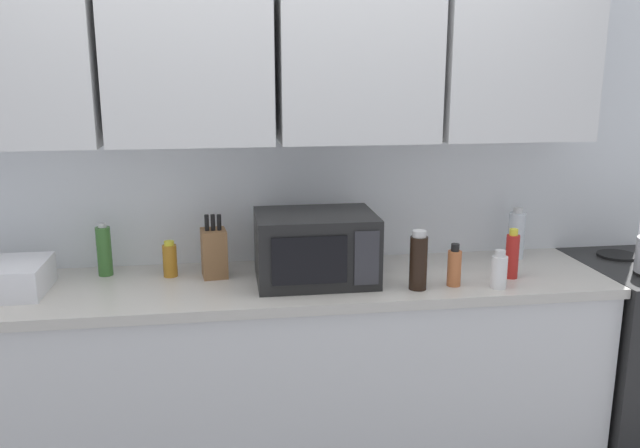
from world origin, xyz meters
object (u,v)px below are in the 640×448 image
(bottle_amber_vinegar, at_px, (170,260))
(bottle_spice_jar, at_px, (454,267))
(bottle_soy_dark, at_px, (418,261))
(bottle_red_sauce, at_px, (512,255))
(knife_block, at_px, (214,252))
(bottle_green_oil, at_px, (104,251))
(bottle_white_jar, at_px, (499,271))
(bottle_clear_tall, at_px, (516,235))
(microwave, at_px, (316,247))

(bottle_amber_vinegar, distance_m, bottle_spice_jar, 1.17)
(bottle_soy_dark, xyz_separation_m, bottle_red_sauce, (0.42, 0.08, -0.02))
(knife_block, bearing_deg, bottle_green_oil, 169.69)
(bottle_white_jar, bearing_deg, bottle_soy_dark, 173.84)
(bottle_white_jar, bearing_deg, bottle_clear_tall, 57.55)
(knife_block, xyz_separation_m, bottle_clear_tall, (1.36, 0.07, 0.01))
(knife_block, xyz_separation_m, bottle_amber_vinegar, (-0.18, 0.03, -0.03))
(knife_block, height_order, bottle_clear_tall, knife_block)
(bottle_red_sauce, bearing_deg, knife_block, 170.70)
(bottle_red_sauce, xyz_separation_m, bottle_clear_tall, (0.14, 0.27, 0.01))
(bottle_green_oil, xyz_separation_m, bottle_clear_tall, (1.82, -0.01, 0.00))
(bottle_clear_tall, bearing_deg, knife_block, -176.85)
(microwave, bearing_deg, bottle_white_jar, -15.97)
(bottle_soy_dark, relative_size, bottle_red_sauce, 1.14)
(bottle_red_sauce, relative_size, bottle_clear_tall, 0.89)
(bottle_green_oil, bearing_deg, bottle_amber_vinegar, -11.79)
(knife_block, bearing_deg, bottle_white_jar, -15.80)
(bottle_spice_jar, bearing_deg, bottle_soy_dark, -172.73)
(microwave, relative_size, bottle_white_jar, 3.10)
(bottle_green_oil, xyz_separation_m, bottle_white_jar, (1.57, -0.40, -0.04))
(bottle_green_oil, relative_size, bottle_red_sauce, 1.07)
(bottle_soy_dark, bearing_deg, knife_block, 160.52)
(microwave, xyz_separation_m, bottle_clear_tall, (0.95, 0.19, -0.03))
(bottle_amber_vinegar, distance_m, bottle_red_sauce, 1.42)
(microwave, height_order, bottle_white_jar, microwave)
(knife_block, height_order, bottle_soy_dark, knife_block)
(bottle_amber_vinegar, xyz_separation_m, bottle_clear_tall, (1.54, 0.05, 0.04))
(bottle_clear_tall, bearing_deg, bottle_soy_dark, -147.97)
(microwave, bearing_deg, bottle_red_sauce, -6.06)
(bottle_amber_vinegar, bearing_deg, bottle_red_sauce, -9.14)
(bottle_amber_vinegar, height_order, bottle_soy_dark, bottle_soy_dark)
(bottle_green_oil, height_order, bottle_white_jar, bottle_green_oil)
(bottle_spice_jar, height_order, bottle_red_sauce, bottle_red_sauce)
(bottle_green_oil, distance_m, bottle_clear_tall, 1.82)
(bottle_amber_vinegar, distance_m, bottle_soy_dark, 1.02)
(bottle_amber_vinegar, bearing_deg, bottle_soy_dark, -17.43)
(bottle_spice_jar, xyz_separation_m, bottle_red_sauce, (0.27, 0.06, 0.02))
(microwave, relative_size, bottle_soy_dark, 2.03)
(microwave, distance_m, bottle_spice_jar, 0.56)
(bottle_amber_vinegar, bearing_deg, bottle_clear_tall, 1.81)
(microwave, relative_size, bottle_spice_jar, 2.78)
(microwave, distance_m, bottle_clear_tall, 0.97)
(microwave, xyz_separation_m, bottle_red_sauce, (0.81, -0.09, -0.04))
(bottle_red_sauce, relative_size, bottle_white_jar, 1.35)
(microwave, distance_m, bottle_white_jar, 0.73)
(bottle_soy_dark, bearing_deg, bottle_clear_tall, 32.03)
(bottle_spice_jar, bearing_deg, bottle_clear_tall, 39.09)
(bottle_white_jar, bearing_deg, bottle_amber_vinegar, 165.26)
(bottle_red_sauce, bearing_deg, bottle_soy_dark, -169.20)
(bottle_amber_vinegar, height_order, bottle_clear_tall, bottle_clear_tall)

